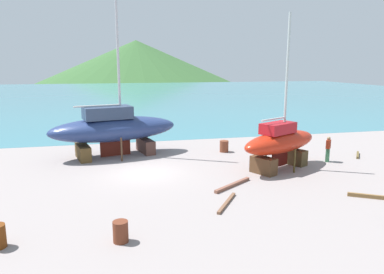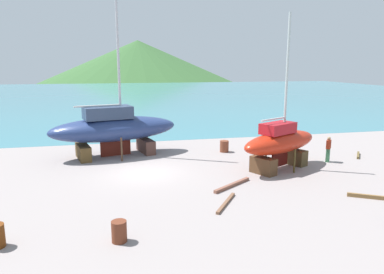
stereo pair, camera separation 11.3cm
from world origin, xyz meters
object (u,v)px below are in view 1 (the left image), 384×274
at_px(barrel_tar_black, 224,146).
at_px(sailboat_large_starboard, 280,143).
at_px(worker, 328,149).
at_px(barrel_rust_near, 121,232).
at_px(sailboat_far_slipway, 114,128).

bearing_deg(barrel_tar_black, sailboat_large_starboard, -68.11).
xyz_separation_m(worker, barrel_rust_near, (-13.39, -7.98, -0.47)).
height_order(sailboat_large_starboard, sailboat_far_slipway, sailboat_far_slipway).
xyz_separation_m(sailboat_far_slipway, barrel_tar_black, (7.67, -0.61, -1.51)).
bearing_deg(sailboat_large_starboard, barrel_rust_near, -170.72).
relative_size(sailboat_far_slipway, barrel_tar_black, 17.45).
relative_size(worker, barrel_tar_black, 2.01).
xyz_separation_m(sailboat_large_starboard, worker, (3.79, 0.81, -0.77)).
bearing_deg(worker, sailboat_far_slipway, 23.77).
distance_m(sailboat_large_starboard, barrel_rust_near, 12.05).
height_order(sailboat_large_starboard, barrel_tar_black, sailboat_large_starboard).
bearing_deg(barrel_tar_black, barrel_rust_near, -122.61).
relative_size(sailboat_large_starboard, barrel_rust_near, 11.71).
height_order(worker, barrel_rust_near, worker).
bearing_deg(worker, barrel_tar_black, 7.80).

